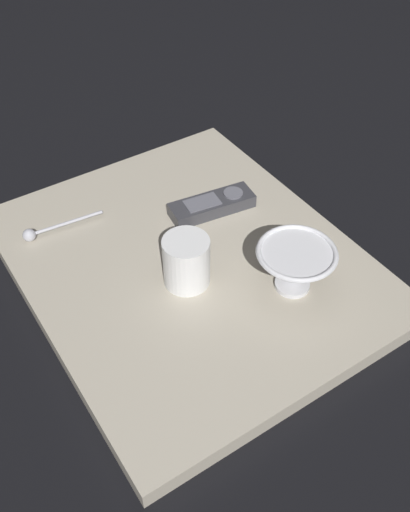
{
  "coord_description": "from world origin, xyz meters",
  "views": [
    {
      "loc": [
        0.59,
        -0.36,
        0.71
      ],
      "look_at": [
        0.03,
        0.01,
        0.05
      ],
      "focal_mm": 40.45,
      "sensor_mm": 36.0,
      "label": 1
    }
  ],
  "objects_px": {
    "teaspoon": "(40,232)",
    "cereal_bowl": "(295,267)",
    "tv_remote_near": "(212,205)",
    "coffee_mug": "(186,261)"
  },
  "relations": [
    {
      "from": "cereal_bowl",
      "to": "teaspoon",
      "type": "distance_m",
      "value": 0.44
    },
    {
      "from": "cereal_bowl",
      "to": "teaspoon",
      "type": "xyz_separation_m",
      "value": [
        -0.33,
        -0.29,
        -0.03
      ]
    },
    {
      "from": "teaspoon",
      "to": "cereal_bowl",
      "type": "bearing_deg",
      "value": 41.24
    },
    {
      "from": "teaspoon",
      "to": "tv_remote_near",
      "type": "xyz_separation_m",
      "value": [
        0.1,
        0.29,
        0.0
      ]
    },
    {
      "from": "cereal_bowl",
      "to": "coffee_mug",
      "type": "relative_size",
      "value": 1.46
    },
    {
      "from": "cereal_bowl",
      "to": "tv_remote_near",
      "type": "height_order",
      "value": "cereal_bowl"
    },
    {
      "from": "teaspoon",
      "to": "tv_remote_near",
      "type": "distance_m",
      "value": 0.31
    },
    {
      "from": "coffee_mug",
      "to": "teaspoon",
      "type": "xyz_separation_m",
      "value": [
        -0.23,
        -0.16,
        -0.03
      ]
    },
    {
      "from": "coffee_mug",
      "to": "teaspoon",
      "type": "bearing_deg",
      "value": -145.5
    },
    {
      "from": "teaspoon",
      "to": "tv_remote_near",
      "type": "relative_size",
      "value": 0.89
    }
  ]
}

